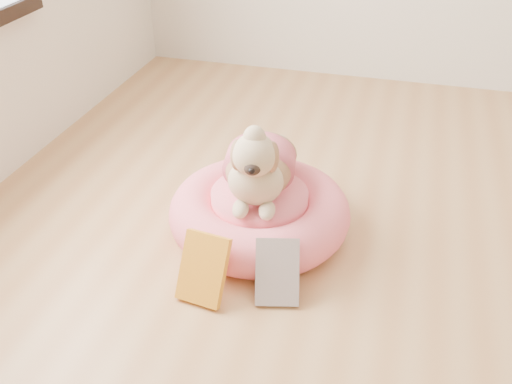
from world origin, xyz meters
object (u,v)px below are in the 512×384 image
(book_yellow, at_px, (203,269))
(book_white, at_px, (277,272))
(pet_bed, at_px, (260,212))
(dog, at_px, (258,152))

(book_yellow, relative_size, book_white, 1.06)
(pet_bed, bearing_deg, book_white, -65.48)
(pet_bed, bearing_deg, dog, 168.55)
(book_yellow, bearing_deg, dog, 86.08)
(dog, bearing_deg, book_yellow, -110.75)
(dog, height_order, book_yellow, dog)
(dog, relative_size, book_yellow, 1.98)
(dog, xyz_separation_m, book_yellow, (-0.08, -0.39, -0.24))
(book_yellow, distance_m, book_white, 0.24)
(book_yellow, bearing_deg, pet_bed, 85.36)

